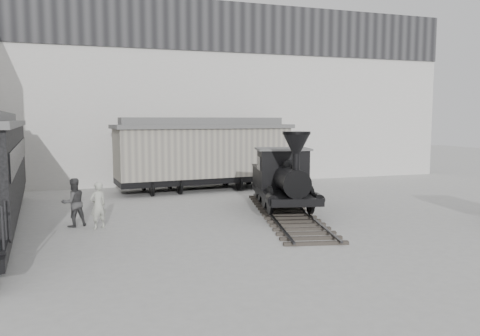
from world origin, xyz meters
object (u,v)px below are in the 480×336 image
object	(u,v)px
boxcar	(204,152)
visitor_a	(98,205)
locomotive	(284,183)
visitor_b	(74,202)

from	to	relation	value
boxcar	visitor_a	xyz separation A→B (m)	(-5.82, -7.96, -1.26)
boxcar	visitor_a	bearing A→B (deg)	-131.37
boxcar	locomotive	bearing A→B (deg)	-81.56
boxcar	visitor_a	distance (m)	9.94
visitor_a	visitor_b	distance (m)	1.04
locomotive	visitor_a	size ratio (longest dim) A/B	5.76
locomotive	visitor_a	world-z (taller)	locomotive
locomotive	boxcar	world-z (taller)	boxcar
boxcar	visitor_b	size ratio (longest dim) A/B	5.63
locomotive	visitor_b	distance (m)	8.42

